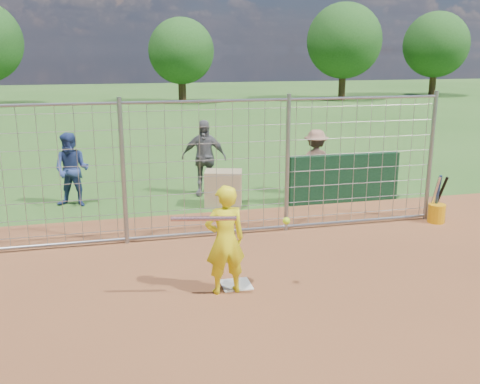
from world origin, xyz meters
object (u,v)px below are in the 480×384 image
object	(u,v)px
batter	(225,240)
bystander_a	(72,170)
bystander_c	(315,162)
bucket_with_bats	(437,211)
bystander_b	(204,158)
equipment_bin	(223,189)

from	to	relation	value
batter	bystander_a	bearing A→B (deg)	-70.48
bystander_c	bucket_with_bats	bearing A→B (deg)	132.60
bystander_c	bucket_with_bats	world-z (taller)	bystander_c
bystander_b	bystander_c	distance (m)	2.65
bystander_a	equipment_bin	distance (m)	3.35
equipment_bin	bucket_with_bats	world-z (taller)	bucket_with_bats
bystander_a	equipment_bin	bearing A→B (deg)	5.23
bystander_a	bucket_with_bats	world-z (taller)	bystander_a
bystander_b	bucket_with_bats	bearing A→B (deg)	-20.08
batter	bystander_a	distance (m)	5.61
batter	bystander_c	bearing A→B (deg)	-129.19
batter	equipment_bin	bearing A→B (deg)	-106.75
bystander_b	bucket_with_bats	world-z (taller)	bystander_b
bystander_a	bystander_b	distance (m)	2.98
bystander_b	bystander_c	bearing A→B (deg)	4.95
bucket_with_bats	bystander_b	bearing A→B (deg)	142.53
bystander_c	bystander_b	bearing A→B (deg)	-0.95
batter	bystander_b	world-z (taller)	bystander_b
bystander_b	equipment_bin	distance (m)	1.18
bystander_a	equipment_bin	xyz separation A→B (m)	(3.22, -0.79, -0.42)
bystander_b	bystander_c	world-z (taller)	bystander_b
bystander_b	equipment_bin	size ratio (longest dim) A/B	2.26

